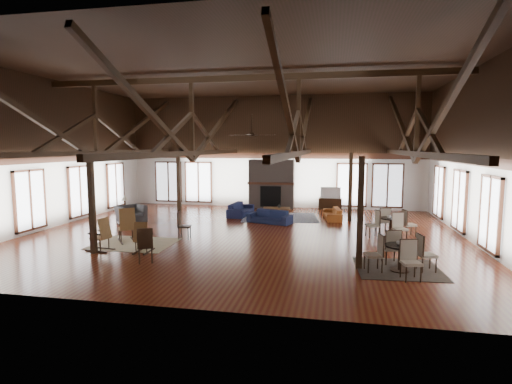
% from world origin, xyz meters
% --- Properties ---
extents(floor, '(16.00, 16.00, 0.00)m').
position_xyz_m(floor, '(0.00, 0.00, 0.00)').
color(floor, '#5F2B14').
rests_on(floor, ground).
extents(ceiling, '(16.00, 14.00, 0.02)m').
position_xyz_m(ceiling, '(0.00, 0.00, 6.00)').
color(ceiling, black).
rests_on(ceiling, wall_back).
extents(wall_back, '(16.00, 0.02, 6.00)m').
position_xyz_m(wall_back, '(0.00, 7.00, 3.00)').
color(wall_back, silver).
rests_on(wall_back, floor).
extents(wall_front, '(16.00, 0.02, 6.00)m').
position_xyz_m(wall_front, '(0.00, -7.00, 3.00)').
color(wall_front, silver).
rests_on(wall_front, floor).
extents(wall_left, '(0.02, 14.00, 6.00)m').
position_xyz_m(wall_left, '(-8.00, 0.00, 3.00)').
color(wall_left, silver).
rests_on(wall_left, floor).
extents(wall_right, '(0.02, 14.00, 6.00)m').
position_xyz_m(wall_right, '(8.00, 0.00, 3.00)').
color(wall_right, silver).
rests_on(wall_right, floor).
extents(roof_truss, '(15.60, 14.07, 3.14)m').
position_xyz_m(roof_truss, '(0.00, 0.00, 4.03)').
color(roof_truss, black).
rests_on(roof_truss, wall_back).
extents(post_grid, '(8.16, 7.16, 3.05)m').
position_xyz_m(post_grid, '(0.00, 0.00, 1.52)').
color(post_grid, black).
rests_on(post_grid, floor).
extents(fireplace, '(2.50, 0.69, 2.60)m').
position_xyz_m(fireplace, '(0.00, 6.67, 1.29)').
color(fireplace, brown).
rests_on(fireplace, floor).
extents(ceiling_fan, '(1.60, 1.60, 0.75)m').
position_xyz_m(ceiling_fan, '(0.50, -1.00, 3.73)').
color(ceiling_fan, black).
rests_on(ceiling_fan, roof_truss).
extents(sofa_navy_front, '(2.05, 1.30, 0.56)m').
position_xyz_m(sofa_navy_front, '(0.59, 2.41, 0.28)').
color(sofa_navy_front, '#141A39').
rests_on(sofa_navy_front, floor).
extents(sofa_navy_left, '(2.08, 0.94, 0.59)m').
position_xyz_m(sofa_navy_left, '(-1.09, 4.05, 0.30)').
color(sofa_navy_left, '#161A3C').
rests_on(sofa_navy_left, floor).
extents(sofa_orange, '(1.81, 0.91, 0.51)m').
position_xyz_m(sofa_orange, '(3.25, 3.88, 0.25)').
color(sofa_orange, '#964C1D').
rests_on(sofa_orange, floor).
extents(coffee_table, '(1.30, 0.74, 0.48)m').
position_xyz_m(coffee_table, '(0.71, 3.68, 0.42)').
color(coffee_table, brown).
rests_on(coffee_table, floor).
extents(vase, '(0.22, 0.22, 0.18)m').
position_xyz_m(vase, '(0.82, 3.77, 0.57)').
color(vase, '#B2B2B2').
rests_on(vase, coffee_table).
extents(armchair, '(1.49, 1.51, 0.74)m').
position_xyz_m(armchair, '(-5.38, 1.38, 0.37)').
color(armchair, '#2F2E31').
rests_on(armchair, floor).
extents(side_table_lamp, '(0.44, 0.44, 1.12)m').
position_xyz_m(side_table_lamp, '(-6.03, 2.05, 0.42)').
color(side_table_lamp, black).
rests_on(side_table_lamp, floor).
extents(rocking_chair_a, '(0.97, 1.04, 1.20)m').
position_xyz_m(rocking_chair_a, '(-3.70, -1.98, 0.57)').
color(rocking_chair_a, olive).
rests_on(rocking_chair_a, floor).
extents(rocking_chair_b, '(0.44, 0.77, 0.99)m').
position_xyz_m(rocking_chair_b, '(-2.54, -3.17, 0.47)').
color(rocking_chair_b, olive).
rests_on(rocking_chair_b, floor).
extents(rocking_chair_c, '(0.88, 0.55, 1.07)m').
position_xyz_m(rocking_chair_c, '(-3.89, -3.19, 0.50)').
color(rocking_chair_c, olive).
rests_on(rocking_chair_c, floor).
extents(side_chair_a, '(0.46, 0.46, 0.99)m').
position_xyz_m(side_chair_a, '(-2.04, -1.12, 0.57)').
color(side_chair_a, black).
rests_on(side_chair_a, floor).
extents(side_chair_b, '(0.58, 0.58, 1.02)m').
position_xyz_m(side_chair_b, '(-1.93, -4.17, 0.59)').
color(side_chair_b, black).
rests_on(side_chair_b, floor).
extents(cafe_table_near, '(1.93, 1.93, 0.99)m').
position_xyz_m(cafe_table_near, '(5.05, -3.57, 0.49)').
color(cafe_table_near, black).
rests_on(cafe_table_near, floor).
extents(cafe_table_far, '(1.90, 1.90, 0.97)m').
position_xyz_m(cafe_table_far, '(5.38, 0.68, 0.49)').
color(cafe_table_far, black).
rests_on(cafe_table_far, floor).
extents(cup_near, '(0.14, 0.14, 0.09)m').
position_xyz_m(cup_near, '(5.02, -3.48, 0.75)').
color(cup_near, '#B2B2B2').
rests_on(cup_near, cafe_table_near).
extents(cup_far, '(0.18, 0.18, 0.11)m').
position_xyz_m(cup_far, '(5.29, 0.61, 0.75)').
color(cup_far, '#B2B2B2').
rests_on(cup_far, cafe_table_far).
extents(tv_console, '(1.19, 0.45, 0.60)m').
position_xyz_m(tv_console, '(3.12, 6.75, 0.30)').
color(tv_console, black).
rests_on(tv_console, floor).
extents(television, '(1.03, 0.16, 0.59)m').
position_xyz_m(television, '(3.13, 6.75, 0.89)').
color(television, '#B2B2B2').
rests_on(television, tv_console).
extents(rug_tan, '(2.68, 2.12, 0.01)m').
position_xyz_m(rug_tan, '(-3.36, -2.16, 0.01)').
color(rug_tan, '#CCB38D').
rests_on(rug_tan, floor).
extents(rug_navy, '(3.76, 3.03, 0.01)m').
position_xyz_m(rug_navy, '(0.84, 3.81, 0.01)').
color(rug_navy, '#161A40').
rests_on(rug_navy, floor).
extents(rug_dark, '(2.33, 2.14, 0.01)m').
position_xyz_m(rug_dark, '(5.05, -3.38, 0.01)').
color(rug_dark, black).
rests_on(rug_dark, floor).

